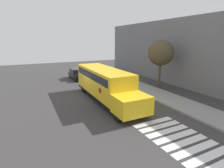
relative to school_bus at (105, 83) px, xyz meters
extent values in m
plane|color=#3A3838|center=(-1.66, -0.88, -1.71)|extent=(60.00, 60.00, 0.00)
cube|color=gray|center=(-1.66, 5.62, -1.63)|extent=(44.00, 3.00, 0.15)
cube|color=slate|center=(-1.66, 12.12, 2.40)|extent=(32.00, 4.00, 8.21)
cube|color=white|center=(5.87, 1.12, -1.70)|extent=(0.50, 3.20, 0.01)
cube|color=white|center=(6.57, 1.12, -1.70)|extent=(0.50, 3.20, 0.01)
cube|color=white|center=(7.27, 1.12, -1.70)|extent=(0.50, 3.20, 0.01)
cube|color=white|center=(7.97, 1.12, -1.70)|extent=(0.50, 3.20, 0.01)
cube|color=white|center=(8.67, 1.12, -1.70)|extent=(0.50, 3.20, 0.01)
cube|color=white|center=(9.37, 1.12, -1.70)|extent=(0.50, 3.20, 0.01)
cube|color=white|center=(10.07, 1.12, -1.70)|extent=(0.50, 3.20, 0.01)
cube|color=white|center=(10.77, 1.12, -1.70)|extent=(0.50, 3.20, 0.01)
cube|color=yellow|center=(-0.46, 0.00, 0.01)|extent=(8.41, 2.50, 2.53)
cube|color=yellow|center=(4.73, 0.00, -0.59)|extent=(1.98, 2.50, 1.34)
cube|color=black|center=(-0.46, 0.00, -1.18)|extent=(8.41, 2.54, 0.16)
cube|color=black|center=(-0.46, 0.00, 0.72)|extent=(7.73, 2.53, 0.64)
cylinder|color=red|center=(1.85, -1.29, -0.12)|extent=(0.44, 0.02, 0.44)
cylinder|color=black|center=(4.63, 1.08, -1.21)|extent=(1.00, 0.30, 1.00)
cylinder|color=black|center=(4.63, -1.08, -1.21)|extent=(1.00, 0.30, 1.00)
cylinder|color=black|center=(-3.47, 1.08, -1.21)|extent=(1.00, 0.30, 1.00)
cylinder|color=black|center=(-3.47, -1.08, -1.21)|extent=(1.00, 0.30, 1.00)
cube|color=black|center=(-10.31, 0.13, -1.17)|extent=(4.33, 1.74, 0.63)
cube|color=#1E2328|center=(-10.57, 0.13, -0.52)|extent=(2.42, 1.60, 0.68)
cylinder|color=black|center=(-8.88, 0.88, -1.39)|extent=(0.64, 0.22, 0.64)
cylinder|color=black|center=(-8.88, -0.62, -1.39)|extent=(0.64, 0.22, 0.64)
cylinder|color=black|center=(-11.74, 0.88, -1.39)|extent=(0.64, 0.22, 0.64)
cylinder|color=black|center=(-11.74, -0.62, -1.39)|extent=(0.64, 0.22, 0.64)
cylinder|color=brown|center=(-1.24, 7.72, -0.06)|extent=(0.27, 0.27, 3.29)
sphere|color=#4C422D|center=(-1.24, 7.72, 2.49)|extent=(3.02, 3.02, 3.02)
camera|label=1|loc=(14.70, -6.50, 3.92)|focal=28.00mm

